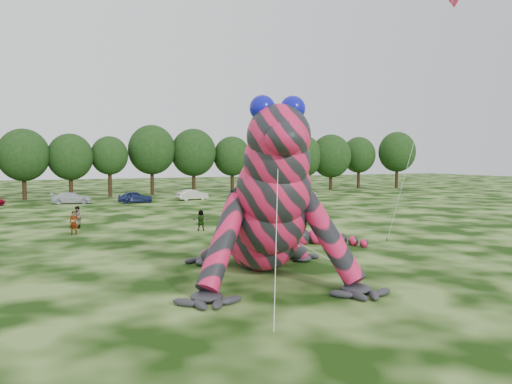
{
  "coord_description": "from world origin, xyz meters",
  "views": [
    {
      "loc": [
        -8.81,
        -16.32,
        5.67
      ],
      "look_at": [
        0.91,
        5.5,
        4.0
      ],
      "focal_mm": 35.0,
      "sensor_mm": 36.0,
      "label": 1
    }
  ],
  "objects_px": {
    "tree_7": "(24,164)",
    "tree_9": "(110,167)",
    "tree_10": "(152,160)",
    "car_6": "(249,191)",
    "spectator_1": "(77,217)",
    "spectator_5": "(201,220)",
    "inflatable_gecko": "(260,187)",
    "spectator_3": "(301,204)",
    "tree_17": "(397,160)",
    "car_4": "(135,197)",
    "tree_15": "(331,162)",
    "tree_13": "(274,161)",
    "spectator_2": "(254,205)",
    "tree_14": "(303,163)",
    "tree_11": "(194,161)",
    "car_7": "(302,192)",
    "tree_8": "(71,166)",
    "flying_kite": "(449,14)",
    "car_3": "(71,198)",
    "tree_12": "(232,165)",
    "tree_16": "(359,163)",
    "car_5": "(192,195)"
  },
  "relations": [
    {
      "from": "tree_7",
      "to": "tree_9",
      "type": "bearing_deg",
      "value": 2.78
    },
    {
      "from": "tree_10",
      "to": "car_6",
      "type": "distance_m",
      "value": 15.58
    },
    {
      "from": "spectator_1",
      "to": "spectator_5",
      "type": "distance_m",
      "value": 10.06
    },
    {
      "from": "inflatable_gecko",
      "to": "spectator_3",
      "type": "height_order",
      "value": "inflatable_gecko"
    },
    {
      "from": "tree_17",
      "to": "car_4",
      "type": "bearing_deg",
      "value": -168.06
    },
    {
      "from": "tree_10",
      "to": "tree_15",
      "type": "distance_m",
      "value": 31.09
    },
    {
      "from": "car_4",
      "to": "spectator_1",
      "type": "relative_size",
      "value": 2.37
    },
    {
      "from": "spectator_3",
      "to": "tree_13",
      "type": "bearing_deg",
      "value": -27.05
    },
    {
      "from": "spectator_2",
      "to": "spectator_3",
      "type": "xyz_separation_m",
      "value": [
        5.3,
        -0.07,
        -0.14
      ]
    },
    {
      "from": "spectator_5",
      "to": "tree_7",
      "type": "bearing_deg",
      "value": -55.61
    },
    {
      "from": "tree_14",
      "to": "spectator_2",
      "type": "bearing_deg",
      "value": -126.86
    },
    {
      "from": "tree_14",
      "to": "tree_17",
      "type": "height_order",
      "value": "tree_17"
    },
    {
      "from": "tree_11",
      "to": "spectator_1",
      "type": "height_order",
      "value": "tree_11"
    },
    {
      "from": "car_7",
      "to": "tree_9",
      "type": "bearing_deg",
      "value": 74.53
    },
    {
      "from": "tree_8",
      "to": "tree_17",
      "type": "distance_m",
      "value": 56.17
    },
    {
      "from": "flying_kite",
      "to": "tree_14",
      "type": "relative_size",
      "value": 1.74
    },
    {
      "from": "tree_17",
      "to": "car_3",
      "type": "xyz_separation_m",
      "value": [
        -56.7,
        -8.38,
        -4.46
      ]
    },
    {
      "from": "tree_7",
      "to": "tree_17",
      "type": "distance_m",
      "value": 62.03
    },
    {
      "from": "spectator_1",
      "to": "tree_8",
      "type": "bearing_deg",
      "value": 173.39
    },
    {
      "from": "inflatable_gecko",
      "to": "tree_11",
      "type": "height_order",
      "value": "tree_11"
    },
    {
      "from": "tree_12",
      "to": "flying_kite",
      "type": "bearing_deg",
      "value": -96.13
    },
    {
      "from": "tree_17",
      "to": "spectator_5",
      "type": "relative_size",
      "value": 6.47
    },
    {
      "from": "tree_8",
      "to": "tree_12",
      "type": "bearing_deg",
      "value": 1.78
    },
    {
      "from": "tree_16",
      "to": "tree_17",
      "type": "height_order",
      "value": "tree_17"
    },
    {
      "from": "inflatable_gecko",
      "to": "tree_15",
      "type": "bearing_deg",
      "value": 67.61
    },
    {
      "from": "car_6",
      "to": "tree_16",
      "type": "bearing_deg",
      "value": -61.6
    },
    {
      "from": "inflatable_gecko",
      "to": "tree_13",
      "type": "height_order",
      "value": "tree_13"
    },
    {
      "from": "tree_8",
      "to": "tree_13",
      "type": "bearing_deg",
      "value": 0.26
    },
    {
      "from": "tree_7",
      "to": "tree_13",
      "type": "height_order",
      "value": "tree_13"
    },
    {
      "from": "tree_13",
      "to": "tree_14",
      "type": "bearing_deg",
      "value": 14.15
    },
    {
      "from": "car_3",
      "to": "inflatable_gecko",
      "type": "bearing_deg",
      "value": -164.86
    },
    {
      "from": "tree_12",
      "to": "car_7",
      "type": "bearing_deg",
      "value": -59.76
    },
    {
      "from": "car_3",
      "to": "car_5",
      "type": "relative_size",
      "value": 1.12
    },
    {
      "from": "flying_kite",
      "to": "tree_11",
      "type": "height_order",
      "value": "flying_kite"
    },
    {
      "from": "flying_kite",
      "to": "tree_10",
      "type": "bearing_deg",
      "value": 97.99
    },
    {
      "from": "car_4",
      "to": "car_5",
      "type": "distance_m",
      "value": 7.76
    },
    {
      "from": "car_3",
      "to": "car_7",
      "type": "relative_size",
      "value": 1.1
    },
    {
      "from": "tree_13",
      "to": "spectator_5",
      "type": "distance_m",
      "value": 44.15
    },
    {
      "from": "tree_11",
      "to": "car_4",
      "type": "distance_m",
      "value": 16.96
    },
    {
      "from": "car_6",
      "to": "spectator_1",
      "type": "bearing_deg",
      "value": 142.26
    },
    {
      "from": "tree_17",
      "to": "spectator_1",
      "type": "xyz_separation_m",
      "value": [
        -57.73,
        -31.11,
        -4.26
      ]
    },
    {
      "from": "car_6",
      "to": "car_7",
      "type": "distance_m",
      "value": 7.73
    },
    {
      "from": "flying_kite",
      "to": "spectator_3",
      "type": "xyz_separation_m",
      "value": [
        1.9,
        21.66,
        -13.6
      ]
    },
    {
      "from": "car_3",
      "to": "car_5",
      "type": "xyz_separation_m",
      "value": [
        15.02,
        -0.95,
        0.01
      ]
    },
    {
      "from": "spectator_2",
      "to": "tree_12",
      "type": "bearing_deg",
      "value": 13.16
    },
    {
      "from": "tree_16",
      "to": "spectator_1",
      "type": "xyz_separation_m",
      "value": [
        -51.23,
        -33.82,
        -3.79
      ]
    },
    {
      "from": "car_6",
      "to": "spectator_5",
      "type": "bearing_deg",
      "value": 158.89
    },
    {
      "from": "tree_8",
      "to": "spectator_5",
      "type": "xyz_separation_m",
      "value": [
        7.11,
        -36.51,
        -3.68
      ]
    },
    {
      "from": "tree_17",
      "to": "spectator_3",
      "type": "relative_size",
      "value": 6.56
    },
    {
      "from": "car_5",
      "to": "tree_16",
      "type": "bearing_deg",
      "value": -82.33
    }
  ]
}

